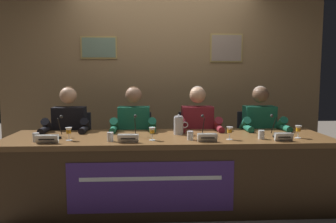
{
  "coord_description": "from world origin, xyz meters",
  "views": [
    {
      "loc": [
        -0.17,
        -3.33,
        1.34
      ],
      "look_at": [
        0.0,
        0.0,
        0.97
      ],
      "focal_mm": 35.57,
      "sensor_mm": 36.0,
      "label": 1
    }
  ],
  "objects": [
    {
      "name": "ground_plane",
      "position": [
        0.0,
        0.0,
        0.0
      ],
      "size": [
        12.0,
        12.0,
        0.0
      ],
      "primitive_type": "plane",
      "color": "#70665B"
    },
    {
      "name": "wall_back_panelled",
      "position": [
        0.0,
        1.34,
        1.3
      ],
      "size": [
        4.45,
        0.14,
        2.6
      ],
      "color": "#937047",
      "rests_on": "ground_plane"
    },
    {
      "name": "conference_table",
      "position": [
        -0.0,
        -0.11,
        0.5
      ],
      "size": [
        3.25,
        0.88,
        0.72
      ],
      "color": "brown",
      "rests_on": "ground_plane"
    },
    {
      "name": "chair_far_left",
      "position": [
        -1.11,
        0.62,
        0.43
      ],
      "size": [
        0.44,
        0.45,
        0.88
      ],
      "color": "black",
      "rests_on": "ground_plane"
    },
    {
      "name": "panelist_far_left",
      "position": [
        -1.11,
        0.42,
        0.7
      ],
      "size": [
        0.51,
        0.48,
        1.21
      ],
      "color": "black",
      "rests_on": "ground_plane"
    },
    {
      "name": "nameplate_far_left",
      "position": [
        -1.11,
        -0.32,
        0.76
      ],
      "size": [
        0.2,
        0.06,
        0.08
      ],
      "color": "white",
      "rests_on": "conference_table"
    },
    {
      "name": "juice_glass_far_left",
      "position": [
        -0.95,
        -0.19,
        0.81
      ],
      "size": [
        0.06,
        0.06,
        0.12
      ],
      "color": "white",
      "rests_on": "conference_table"
    },
    {
      "name": "water_cup_far_left",
      "position": [
        -1.24,
        -0.24,
        0.76
      ],
      "size": [
        0.06,
        0.06,
        0.08
      ],
      "color": "silver",
      "rests_on": "conference_table"
    },
    {
      "name": "microphone_far_left",
      "position": [
        -1.07,
        -0.05,
        0.8
      ],
      "size": [
        0.06,
        0.17,
        0.22
      ],
      "color": "black",
      "rests_on": "conference_table"
    },
    {
      "name": "chair_center_left",
      "position": [
        -0.37,
        0.62,
        0.43
      ],
      "size": [
        0.44,
        0.45,
        0.88
      ],
      "color": "black",
      "rests_on": "ground_plane"
    },
    {
      "name": "panelist_center_left",
      "position": [
        -0.37,
        0.42,
        0.7
      ],
      "size": [
        0.51,
        0.48,
        1.21
      ],
      "color": "black",
      "rests_on": "ground_plane"
    },
    {
      "name": "nameplate_center_left",
      "position": [
        -0.38,
        -0.32,
        0.76
      ],
      "size": [
        0.19,
        0.06,
        0.08
      ],
      "color": "white",
      "rests_on": "conference_table"
    },
    {
      "name": "juice_glass_center_left",
      "position": [
        -0.16,
        -0.22,
        0.81
      ],
      "size": [
        0.06,
        0.06,
        0.12
      ],
      "color": "white",
      "rests_on": "conference_table"
    },
    {
      "name": "water_cup_center_left",
      "position": [
        -0.55,
        -0.24,
        0.76
      ],
      "size": [
        0.06,
        0.06,
        0.08
      ],
      "color": "silver",
      "rests_on": "conference_table"
    },
    {
      "name": "microphone_center_left",
      "position": [
        -0.33,
        -0.04,
        0.8
      ],
      "size": [
        0.06,
        0.17,
        0.22
      ],
      "color": "black",
      "rests_on": "conference_table"
    },
    {
      "name": "chair_center_right",
      "position": [
        0.37,
        0.62,
        0.43
      ],
      "size": [
        0.44,
        0.45,
        0.88
      ],
      "color": "black",
      "rests_on": "ground_plane"
    },
    {
      "name": "panelist_center_right",
      "position": [
        0.37,
        0.42,
        0.7
      ],
      "size": [
        0.51,
        0.48,
        1.21
      ],
      "color": "black",
      "rests_on": "ground_plane"
    },
    {
      "name": "nameplate_center_right",
      "position": [
        0.35,
        -0.32,
        0.76
      ],
      "size": [
        0.18,
        0.06,
        0.08
      ],
      "color": "white",
      "rests_on": "conference_table"
    },
    {
      "name": "juice_glass_center_right",
      "position": [
        0.58,
        -0.22,
        0.81
      ],
      "size": [
        0.06,
        0.06,
        0.12
      ],
      "color": "white",
      "rests_on": "conference_table"
    },
    {
      "name": "water_cup_center_right",
      "position": [
        0.2,
        -0.22,
        0.76
      ],
      "size": [
        0.06,
        0.06,
        0.08
      ],
      "color": "silver",
      "rests_on": "conference_table"
    },
    {
      "name": "microphone_center_right",
      "position": [
        0.35,
        -0.07,
        0.8
      ],
      "size": [
        0.06,
        0.17,
        0.22
      ],
      "color": "black",
      "rests_on": "conference_table"
    },
    {
      "name": "chair_far_right",
      "position": [
        1.11,
        0.62,
        0.43
      ],
      "size": [
        0.44,
        0.45,
        0.88
      ],
      "color": "black",
      "rests_on": "ground_plane"
    },
    {
      "name": "panelist_far_right",
      "position": [
        1.11,
        0.42,
        0.7
      ],
      "size": [
        0.51,
        0.48,
        1.21
      ],
      "color": "black",
      "rests_on": "ground_plane"
    },
    {
      "name": "nameplate_far_right",
      "position": [
        1.07,
        -0.32,
        0.76
      ],
      "size": [
        0.17,
        0.06,
        0.08
      ],
      "color": "white",
      "rests_on": "conference_table"
    },
    {
      "name": "juice_glass_far_right",
      "position": [
        1.27,
        -0.18,
        0.81
      ],
      "size": [
        0.06,
        0.06,
        0.12
      ],
      "color": "white",
      "rests_on": "conference_table"
    },
    {
      "name": "water_cup_far_right",
      "position": [
        0.89,
        -0.21,
        0.76
      ],
      "size": [
        0.06,
        0.06,
        0.08
      ],
      "color": "silver",
      "rests_on": "conference_table"
    },
    {
      "name": "microphone_far_right",
      "position": [
        1.07,
        -0.08,
        0.8
      ],
      "size": [
        0.06,
        0.17,
        0.22
      ],
      "color": "black",
      "rests_on": "conference_table"
    },
    {
      "name": "water_pitcher_central",
      "position": [
        0.12,
        0.09,
        0.82
      ],
      "size": [
        0.15,
        0.1,
        0.21
      ],
      "color": "silver",
      "rests_on": "conference_table"
    }
  ]
}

